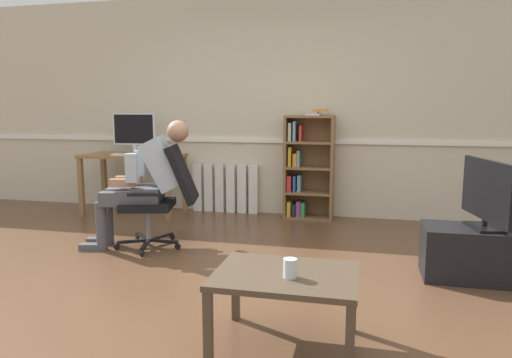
{
  "coord_description": "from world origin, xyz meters",
  "views": [
    {
      "loc": [
        1.07,
        -3.04,
        1.3
      ],
      "look_at": [
        0.15,
        0.85,
        0.7
      ],
      "focal_mm": 32.46,
      "sensor_mm": 36.0,
      "label": 1
    }
  ],
  "objects": [
    {
      "name": "ground_plane",
      "position": [
        0.0,
        0.0,
        0.0
      ],
      "size": [
        18.0,
        18.0,
        0.0
      ],
      "primitive_type": "plane",
      "color": "brown"
    },
    {
      "name": "back_wall",
      "position": [
        0.0,
        2.65,
        1.35
      ],
      "size": [
        12.0,
        0.13,
        2.7
      ],
      "color": "beige",
      "rests_on": "ground_plane"
    },
    {
      "name": "computer_desk",
      "position": [
        -1.72,
        2.15,
        0.64
      ],
      "size": [
        1.22,
        0.6,
        0.76
      ],
      "color": "olive",
      "rests_on": "ground_plane"
    },
    {
      "name": "imac_monitor",
      "position": [
        -1.74,
        2.23,
        1.05
      ],
      "size": [
        0.57,
        0.14,
        0.51
      ],
      "color": "silver",
      "rests_on": "computer_desk"
    },
    {
      "name": "keyboard",
      "position": [
        -1.73,
        2.01,
        0.77
      ],
      "size": [
        0.37,
        0.12,
        0.02
      ],
      "primitive_type": "cube",
      "color": "white",
      "rests_on": "computer_desk"
    },
    {
      "name": "computer_mouse",
      "position": [
        -1.48,
        2.03,
        0.77
      ],
      "size": [
        0.06,
        0.1,
        0.03
      ],
      "primitive_type": "cube",
      "color": "white",
      "rests_on": "computer_desk"
    },
    {
      "name": "bookshelf",
      "position": [
        0.39,
        2.44,
        0.62
      ],
      "size": [
        0.58,
        0.3,
        1.31
      ],
      "color": "brown",
      "rests_on": "ground_plane"
    },
    {
      "name": "radiator",
      "position": [
        -0.65,
        2.54,
        0.31
      ],
      "size": [
        0.85,
        0.08,
        0.61
      ],
      "color": "white",
      "rests_on": "ground_plane"
    },
    {
      "name": "office_chair",
      "position": [
        -0.77,
        0.93,
        0.53
      ],
      "size": [
        0.79,
        0.64,
        0.98
      ],
      "rotation": [
        0.0,
        0.0,
        -1.33
      ],
      "color": "black",
      "rests_on": "ground_plane"
    },
    {
      "name": "person_seated",
      "position": [
        -0.93,
        0.89,
        0.65
      ],
      "size": [
        1.04,
        0.54,
        1.2
      ],
      "rotation": [
        0.0,
        0.0,
        -1.33
      ],
      "color": "#4C4C51",
      "rests_on": "ground_plane"
    },
    {
      "name": "tv_stand",
      "position": [
        1.97,
        0.69,
        0.2
      ],
      "size": [
        0.87,
        0.43,
        0.41
      ],
      "color": "black",
      "rests_on": "ground_plane"
    },
    {
      "name": "tv_screen",
      "position": [
        1.98,
        0.69,
        0.68
      ],
      "size": [
        0.26,
        0.78,
        0.52
      ],
      "rotation": [
        0.0,
        0.0,
        1.77
      ],
      "color": "black",
      "rests_on": "tv_stand"
    },
    {
      "name": "coffee_table",
      "position": [
        0.67,
        -0.67,
        0.37
      ],
      "size": [
        0.77,
        0.58,
        0.42
      ],
      "color": "#4C3D2D",
      "rests_on": "ground_plane"
    },
    {
      "name": "drinking_glass",
      "position": [
        0.71,
        -0.74,
        0.48
      ],
      "size": [
        0.07,
        0.07,
        0.1
      ],
      "primitive_type": "cylinder",
      "color": "silver",
      "rests_on": "coffee_table"
    }
  ]
}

